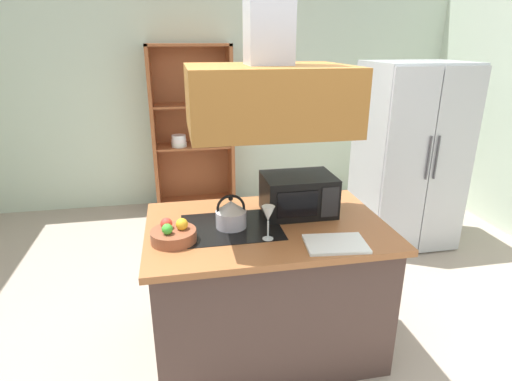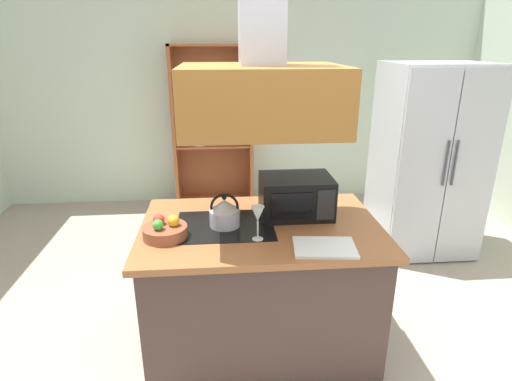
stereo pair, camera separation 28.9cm
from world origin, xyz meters
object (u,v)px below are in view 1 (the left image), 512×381
at_px(refrigerator, 408,156).
at_px(wine_glass_on_counter, 268,215).
at_px(dish_cabinet, 193,138).
at_px(kettle, 231,214).
at_px(cutting_board, 336,244).
at_px(fruit_bowl, 173,234).
at_px(microwave, 298,194).

xyz_separation_m(refrigerator, wine_glass_on_counter, (-1.76, -1.51, 0.15)).
bearing_deg(dish_cabinet, kettle, -87.78).
distance_m(refrigerator, dish_cabinet, 2.48).
bearing_deg(cutting_board, dish_cabinet, 102.03).
bearing_deg(wine_glass_on_counter, cutting_board, -22.07).
xyz_separation_m(wine_glass_on_counter, fruit_bowl, (-0.53, 0.08, -0.11)).
distance_m(kettle, microwave, 0.49).
height_order(refrigerator, wine_glass_on_counter, refrigerator).
bearing_deg(kettle, dish_cabinet, 92.22).
distance_m(wine_glass_on_counter, fruit_bowl, 0.55).
bearing_deg(fruit_bowl, cutting_board, -13.97).
bearing_deg(refrigerator, kettle, -146.23).
bearing_deg(cutting_board, microwave, 98.80).
bearing_deg(wine_glass_on_counter, dish_cabinet, 95.72).
relative_size(microwave, wine_glass_on_counter, 2.23).
height_order(cutting_board, microwave, microwave).
height_order(kettle, wine_glass_on_counter, kettle).
height_order(refrigerator, dish_cabinet, dish_cabinet).
bearing_deg(wine_glass_on_counter, microwave, 51.18).
bearing_deg(microwave, dish_cabinet, 102.65).
bearing_deg(wine_glass_on_counter, kettle, 132.00).
distance_m(microwave, fruit_bowl, 0.86).
distance_m(microwave, wine_glass_on_counter, 0.45).
height_order(kettle, cutting_board, kettle).
height_order(refrigerator, fruit_bowl, refrigerator).
xyz_separation_m(dish_cabinet, cutting_board, (0.65, -3.04, 0.04)).
relative_size(refrigerator, kettle, 8.55).
bearing_deg(wine_glass_on_counter, refrigerator, 40.57).
relative_size(refrigerator, fruit_bowl, 6.94).
xyz_separation_m(cutting_board, microwave, (-0.08, 0.49, 0.12)).
bearing_deg(refrigerator, cutting_board, -130.35).
distance_m(refrigerator, kettle, 2.35).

